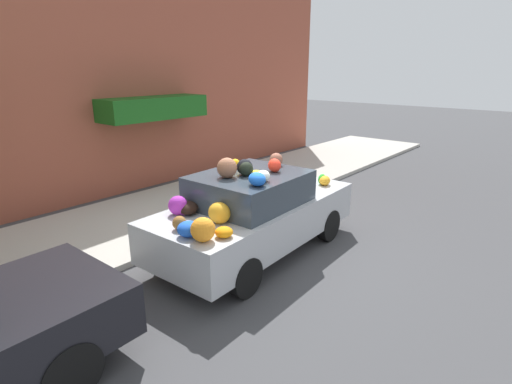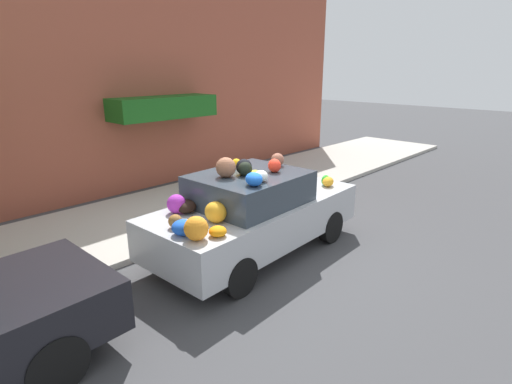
% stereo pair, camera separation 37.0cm
% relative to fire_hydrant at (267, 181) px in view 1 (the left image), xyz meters
% --- Properties ---
extents(ground_plane, '(60.00, 60.00, 0.00)m').
position_rel_fire_hydrant_xyz_m(ground_plane, '(-2.49, -1.64, -0.45)').
color(ground_plane, '#424244').
extents(sidewalk_curb, '(24.00, 3.20, 0.11)m').
position_rel_fire_hydrant_xyz_m(sidewalk_curb, '(-2.49, 1.06, -0.40)').
color(sidewalk_curb, '#B2ADA3').
rests_on(sidewalk_curb, ground).
extents(building_facade, '(18.00, 1.20, 5.66)m').
position_rel_fire_hydrant_xyz_m(building_facade, '(-2.44, 3.28, 2.35)').
color(building_facade, '#9E4C38').
rests_on(building_facade, ground).
extents(fire_hydrant, '(0.20, 0.20, 0.70)m').
position_rel_fire_hydrant_xyz_m(fire_hydrant, '(0.00, 0.00, 0.00)').
color(fire_hydrant, '#B2B2B7').
rests_on(fire_hydrant, sidewalk_curb).
extents(art_car, '(4.08, 1.86, 1.80)m').
position_rel_fire_hydrant_xyz_m(art_car, '(-2.56, -1.74, 0.33)').
color(art_car, '#B7BABF').
rests_on(art_car, ground).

